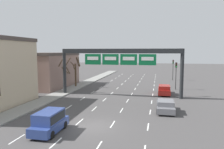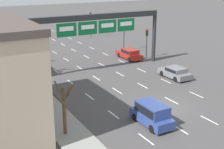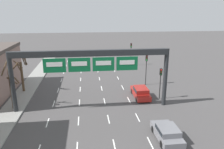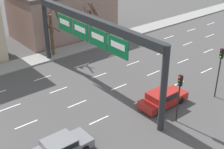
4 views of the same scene
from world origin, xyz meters
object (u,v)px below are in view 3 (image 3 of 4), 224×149
object	(u,v)px
sign_gantry	(91,63)
tree_bare_closest	(12,85)
car_grey	(167,132)
traffic_light_near_gantry	(131,50)
car_red	(140,92)
traffic_light_far_end	(161,77)
traffic_light_mid_block	(146,64)
tree_bare_second	(22,72)

from	to	relation	value
sign_gantry	tree_bare_closest	world-z (taller)	sign_gantry
car_grey	traffic_light_near_gantry	xyz separation A→B (m)	(2.46, 28.47, 2.72)
car_red	traffic_light_near_gantry	world-z (taller)	traffic_light_near_gantry
car_red	traffic_light_far_end	xyz separation A→B (m)	(2.41, -0.94, 2.29)
traffic_light_near_gantry	tree_bare_closest	bearing A→B (deg)	-133.03
traffic_light_mid_block	sign_gantry	bearing A→B (deg)	-138.61
traffic_light_mid_block	tree_bare_closest	distance (m)	19.53
tree_bare_second	traffic_light_mid_block	bearing A→B (deg)	2.76
traffic_light_near_gantry	sign_gantry	bearing A→B (deg)	-113.55
traffic_light_far_end	tree_bare_second	distance (m)	19.58
sign_gantry	traffic_light_near_gantry	xyz separation A→B (m)	(9.10, 20.87, -2.29)
traffic_light_mid_block	tree_bare_second	bearing A→B (deg)	-177.24
car_grey	tree_bare_closest	xyz separation A→B (m)	(-16.11, 8.58, 2.37)
sign_gantry	car_red	size ratio (longest dim) A/B	3.90
sign_gantry	tree_bare_closest	xyz separation A→B (m)	(-9.47, 0.97, -2.64)
sign_gantry	traffic_light_near_gantry	distance (m)	22.88
traffic_light_mid_block	car_red	bearing A→B (deg)	-112.88
car_red	car_grey	distance (m)	10.39
traffic_light_near_gantry	traffic_light_far_end	bearing A→B (deg)	-89.90
traffic_light_mid_block	traffic_light_far_end	distance (m)	5.95
car_red	traffic_light_mid_block	bearing A→B (deg)	67.12
sign_gantry	traffic_light_mid_block	bearing A→B (deg)	41.39
car_grey	tree_bare_closest	bearing A→B (deg)	151.97
sign_gantry	car_red	world-z (taller)	sign_gantry
tree_bare_closest	car_grey	bearing A→B (deg)	-28.03
traffic_light_mid_block	traffic_light_far_end	world-z (taller)	traffic_light_mid_block
traffic_light_far_end	tree_bare_second	size ratio (longest dim) A/B	0.75
traffic_light_far_end	traffic_light_mid_block	bearing A→B (deg)	92.93
sign_gantry	tree_bare_closest	distance (m)	9.88
traffic_light_near_gantry	tree_bare_second	world-z (taller)	tree_bare_second
sign_gantry	car_red	bearing A→B (deg)	22.52
traffic_light_mid_block	traffic_light_near_gantry	bearing A→B (deg)	88.82
traffic_light_near_gantry	tree_bare_second	size ratio (longest dim) A/B	0.85
car_red	tree_bare_second	xyz separation A→B (m)	(-16.51, 4.09, 2.24)
traffic_light_mid_block	traffic_light_far_end	bearing A→B (deg)	-87.07
sign_gantry	tree_bare_closest	bearing A→B (deg)	174.13
traffic_light_mid_block	tree_bare_second	size ratio (longest dim) A/B	0.85
traffic_light_near_gantry	traffic_light_far_end	distance (m)	19.03
traffic_light_mid_block	tree_bare_closest	bearing A→B (deg)	-159.61
car_grey	traffic_light_near_gantry	world-z (taller)	traffic_light_near_gantry
tree_bare_closest	traffic_light_near_gantry	bearing A→B (deg)	46.97
tree_bare_closest	tree_bare_second	bearing A→B (deg)	93.10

